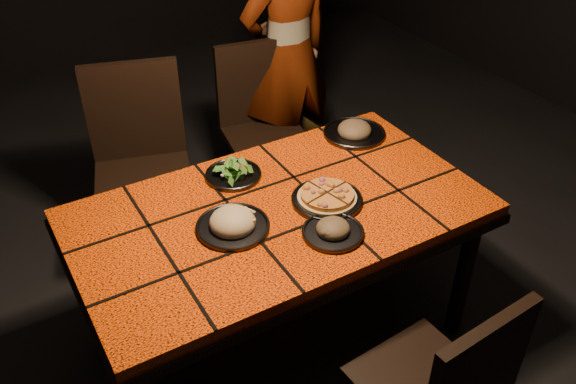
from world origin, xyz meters
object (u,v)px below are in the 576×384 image
dining_table (279,223)px  diner (287,54)px  chair_far_right (261,118)px  chair_far_left (141,154)px  plate_pasta (233,223)px  plate_pizza (327,198)px

dining_table → diner: 1.33m
chair_far_right → dining_table: bearing=-105.5°
chair_far_left → chair_far_right: (0.73, 0.09, -0.04)m
dining_table → chair_far_right: 1.11m
plate_pasta → chair_far_right: bearing=56.9°
dining_table → diner: diner is taller
chair_far_right → diner: 0.39m
dining_table → chair_far_right: size_ratio=1.70×
dining_table → plate_pizza: 0.22m
plate_pizza → plate_pasta: bearing=174.6°
dining_table → plate_pizza: (0.19, -0.06, 0.10)m
diner → plate_pasta: 1.47m
chair_far_left → plate_pasta: (0.06, -0.94, 0.19)m
dining_table → chair_far_left: 0.95m
dining_table → plate_pasta: bearing=-173.1°
chair_far_right → chair_far_left: bearing=-163.8°
dining_table → diner: bearing=58.0°
chair_far_right → plate_pizza: bearing=-95.3°
plate_pizza → plate_pasta: (-0.40, 0.04, 0.01)m
chair_far_right → plate_pizza: (-0.27, -1.07, 0.22)m
diner → plate_pasta: diner is taller
dining_table → plate_pasta: 0.24m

